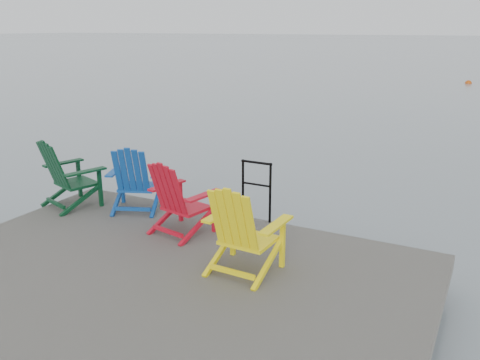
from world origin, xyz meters
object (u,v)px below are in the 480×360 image
at_px(chair_blue, 135,178).
at_px(chair_green, 67,173).
at_px(chair_yellow, 243,229).
at_px(handrail, 256,185).
at_px(buoy_b, 468,84).
at_px(chair_red, 179,197).

bearing_deg(chair_blue, chair_green, 175.38).
height_order(chair_green, chair_yellow, chair_green).
height_order(chair_green, chair_blue, chair_green).
height_order(handrail, chair_green, chair_green).
bearing_deg(chair_yellow, buoy_b, 91.36).
relative_size(chair_green, chair_red, 1.04).
bearing_deg(buoy_b, chair_red, -93.77).
bearing_deg(buoy_b, chair_green, -98.25).
relative_size(chair_green, buoy_b, 2.79).
height_order(chair_red, buoy_b, chair_red).
relative_size(handrail, chair_yellow, 0.83).
height_order(handrail, buoy_b, handrail).
xyz_separation_m(handrail, chair_blue, (-1.83, -0.48, -0.02)).
distance_m(chair_red, chair_yellow, 1.45).
bearing_deg(chair_yellow, chair_green, 170.06).
height_order(chair_green, chair_red, chair_green).
distance_m(chair_blue, chair_red, 1.20).
distance_m(handrail, chair_red, 1.18).
bearing_deg(chair_green, handrail, 33.85).
bearing_deg(chair_red, buoy_b, 97.67).
distance_m(chair_blue, chair_yellow, 2.65).
bearing_deg(chair_green, chair_blue, 35.77).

